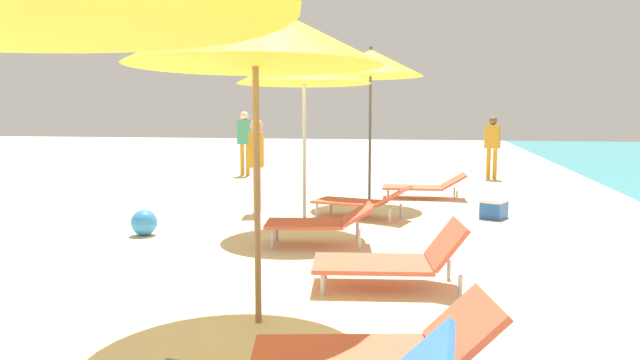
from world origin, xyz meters
name	(u,v)px	position (x,y,z in m)	size (l,w,h in m)	color
umbrella_second	(255,34)	(0.42, 2.89, 2.20)	(1.90, 1.90, 2.50)	olive
lounger_second_shoreside	(393,258)	(1.34, 4.04, 0.28)	(1.48, 0.92, 0.63)	#D8593F
lounger_second_inland	(379,350)	(1.49, 1.82, 0.33)	(1.41, 0.86, 0.62)	#D8593F
umbrella_third	(304,67)	(-0.17, 6.49, 2.28)	(1.86, 1.86, 2.57)	silver
lounger_third_shoreside	(362,200)	(0.48, 7.58, 0.29)	(1.61, 0.95, 0.53)	#D8593F
lounger_third_inland	(320,221)	(0.28, 5.55, 0.31)	(1.41, 0.87, 0.53)	#D8593F
umbrella_farthest	(371,63)	(0.37, 9.10, 2.56)	(1.90, 1.90, 2.87)	#4C4C51
lounger_farthest_shoreside	(425,186)	(1.33, 10.05, 0.25)	(1.66, 0.82, 0.51)	#D8593F
person_walking_near	(257,157)	(-1.30, 7.65, 0.94)	(0.31, 0.40, 1.56)	#D8334C
person_walking_mid	(492,141)	(2.84, 14.01, 0.98)	(0.41, 0.33, 1.62)	orange
person_walking_far	(245,136)	(-3.70, 13.35, 1.08)	(0.37, 0.24, 1.76)	orange
cooler_box	(494,209)	(2.51, 8.05, 0.15)	(0.47, 0.52, 0.31)	#2659B2
beach_ball	(144,223)	(-2.18, 5.60, 0.18)	(0.35, 0.35, 0.35)	#338CD8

